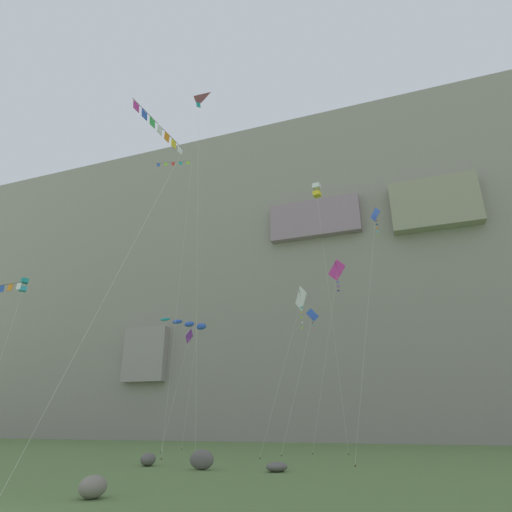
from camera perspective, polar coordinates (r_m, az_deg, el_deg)
cliff_face at (r=82.60m, az=9.93°, el=-2.82°), size 180.00×26.80×57.26m
boulder_foreground_left at (r=31.54m, az=-14.26°, el=-24.90°), size 1.15×1.53×0.79m
boulder_near_cliff_base at (r=27.22m, az=2.81°, el=-26.38°), size 1.57×1.73×0.52m
boulder_mid_field at (r=18.85m, az=-21.01°, el=-26.90°), size 1.06×1.23×0.79m
boulder_foreground_right at (r=28.47m, az=-7.29°, el=-25.43°), size 1.59×0.85×1.12m
kite_diamond_high_right at (r=47.35m, az=10.73°, el=-2.26°), size 3.98×3.89×19.44m
kite_banner_upper_left at (r=27.29m, az=-13.09°, el=15.20°), size 1.39×8.21×19.59m
kite_diamond_upper_right at (r=43.99m, az=7.36°, el=-8.81°), size 3.01×4.65×13.67m
kite_diamond_low_center at (r=40.20m, az=15.61°, el=4.40°), size 3.34×6.77×21.36m
kite_box_low_left at (r=50.79m, az=8.15°, el=8.62°), size 2.21×2.18×28.81m
kite_banner_near_cliff at (r=45.13m, az=-10.93°, el=8.00°), size 4.62×2.74×28.86m
kite_delta_mid_right at (r=44.52m, az=-8.35°, el=19.26°), size 4.04×2.56×32.28m
kite_diamond_mid_left at (r=41.20m, az=5.98°, el=-6.05°), size 3.66×5.07×14.95m
kite_diamond_upper_mid at (r=49.35m, az=-9.03°, el=-10.97°), size 0.32×5.23×12.68m
kite_box_front_field at (r=44.59m, az=-28.71°, el=-3.51°), size 2.23×3.52×15.05m
kite_windsock_low_right at (r=52.64m, az=-8.79°, el=-9.05°), size 5.11×3.33×14.50m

